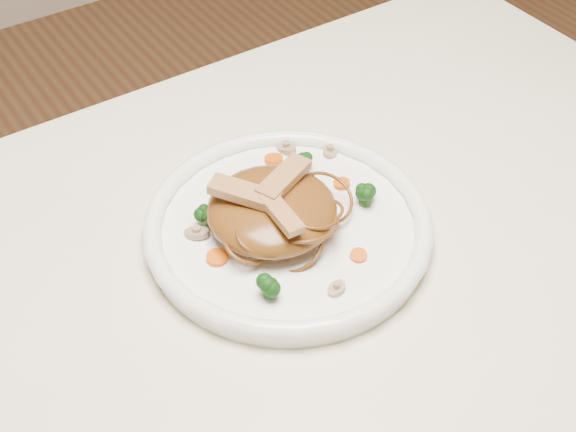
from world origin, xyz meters
TOP-DOWN VIEW (x-y plane):
  - table at (0.00, 0.00)m, footprint 1.20×0.80m
  - plate at (0.04, 0.06)m, footprint 0.35×0.35m
  - noodle_mound at (0.03, 0.07)m, footprint 0.14×0.14m
  - chicken_a at (0.05, 0.08)m, footprint 0.08×0.05m
  - chicken_b at (0.00, 0.08)m, footprint 0.06×0.07m
  - chicken_c at (0.02, 0.04)m, footprint 0.02×0.06m
  - broccoli_0 at (0.10, 0.13)m, footprint 0.02×0.02m
  - broccoli_1 at (-0.03, 0.11)m, footprint 0.03×0.03m
  - broccoli_2 at (-0.03, -0.01)m, footprint 0.03×0.03m
  - broccoli_3 at (0.13, 0.05)m, footprint 0.03×0.03m
  - carrot_0 at (0.09, 0.16)m, footprint 0.03×0.03m
  - carrot_1 at (-0.05, 0.06)m, footprint 0.03×0.03m
  - carrot_2 at (0.13, 0.08)m, footprint 0.02×0.02m
  - carrot_3 at (0.02, 0.14)m, footprint 0.02×0.02m
  - carrot_4 at (0.08, -0.01)m, footprint 0.02×0.02m
  - mushroom_0 at (0.03, -0.04)m, footprint 0.03×0.03m
  - mushroom_1 at (0.15, 0.14)m, footprint 0.03×0.03m
  - mushroom_2 at (-0.05, 0.11)m, footprint 0.04×0.04m
  - mushroom_3 at (0.11, 0.17)m, footprint 0.03×0.03m

SIDE VIEW (x-z plane):
  - table at x=0.00m, z-range 0.28..1.03m
  - plate at x=0.04m, z-range 0.75..0.77m
  - carrot_0 at x=0.09m, z-range 0.77..0.77m
  - carrot_1 at x=-0.05m, z-range 0.77..0.77m
  - carrot_2 at x=0.13m, z-range 0.77..0.77m
  - carrot_3 at x=0.02m, z-range 0.77..0.77m
  - carrot_4 at x=0.08m, z-range 0.77..0.77m
  - mushroom_0 at x=0.03m, z-range 0.77..0.77m
  - mushroom_1 at x=0.15m, z-range 0.77..0.77m
  - mushroom_2 at x=-0.05m, z-range 0.77..0.77m
  - mushroom_3 at x=0.11m, z-range 0.77..0.77m
  - broccoli_3 at x=0.13m, z-range 0.77..0.79m
  - broccoli_0 at x=0.10m, z-range 0.77..0.79m
  - broccoli_2 at x=-0.03m, z-range 0.77..0.79m
  - broccoli_1 at x=-0.03m, z-range 0.77..0.80m
  - noodle_mound at x=0.03m, z-range 0.77..0.81m
  - chicken_c at x=0.02m, z-range 0.81..0.82m
  - chicken_b at x=0.00m, z-range 0.81..0.82m
  - chicken_a at x=0.05m, z-range 0.81..0.82m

